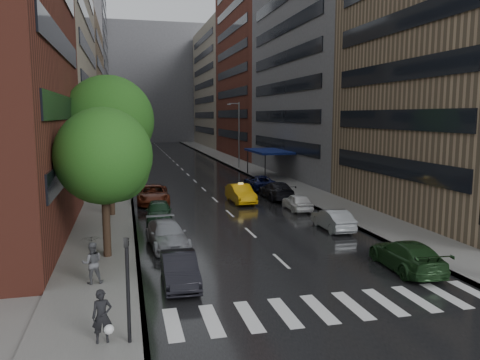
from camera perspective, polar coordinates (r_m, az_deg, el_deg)
ground at (r=20.74m, az=8.69°, el=-13.03°), size 220.00×220.00×0.00m
road at (r=68.67m, az=-7.46°, el=1.67°), size 14.00×140.00×0.01m
sidewalk_left at (r=68.26m, az=-14.99°, el=1.49°), size 4.00×140.00×0.15m
sidewalk_right at (r=70.22m, az=-0.14°, el=1.94°), size 4.00×140.00×0.15m
crosswalk at (r=19.12m, az=11.64°, el=-14.93°), size 13.15×2.80×0.01m
buildings_left at (r=77.48m, az=-19.87°, el=13.83°), size 8.00×108.00×38.00m
buildings_right at (r=78.26m, az=3.05°, el=13.51°), size 8.05×109.10×36.00m
building_far at (r=136.33m, az=-10.86°, el=11.39°), size 40.00×14.00×32.00m
tree_near at (r=24.50m, az=-16.28°, el=2.79°), size 4.89×4.89×7.79m
tree_mid at (r=34.91m, az=-15.69°, el=6.98°), size 6.41×6.41×10.21m
tree_far at (r=51.45m, az=-15.11°, el=6.49°), size 5.82×5.82×9.28m
taxi at (r=39.75m, az=0.08°, el=-1.66°), size 1.82×4.75×1.55m
parked_cars_left at (r=32.48m, az=-9.79°, el=-3.99°), size 2.77×24.54×1.57m
parked_cars_right at (r=36.97m, az=6.90°, el=-2.53°), size 2.39×30.29×1.53m
ped_bag_walker at (r=16.14m, az=-16.42°, el=-15.74°), size 0.69×0.50×1.74m
ped_black_umbrella at (r=21.36m, az=-17.61°, el=-8.80°), size 0.96×0.98×2.09m
traffic_light at (r=15.47m, az=-13.54°, el=-11.76°), size 0.18×0.15×3.45m
street_lamp_left at (r=47.92m, az=-14.08°, el=4.69°), size 1.74×0.22×9.00m
street_lamp_right at (r=64.73m, az=-0.19°, el=5.70°), size 1.74×0.22×9.00m
awning at (r=55.54m, az=3.52°, el=3.51°), size 4.00×8.00×3.12m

